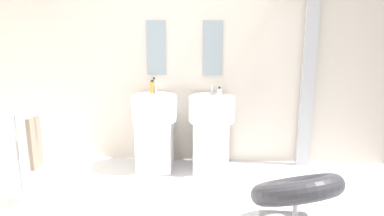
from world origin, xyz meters
The scene contains 11 objects.
rear_partition centered at (0.00, 1.65, 1.30)m, with size 4.80×0.10×2.60m, color beige.
pedestal_sink_left centered at (-0.33, 1.32, 0.48)m, with size 0.52×0.52×0.97m.
pedestal_sink_right centered at (0.33, 1.32, 0.48)m, with size 0.52×0.52×0.97m.
vanity_mirror_left centered at (-0.33, 1.58, 1.38)m, with size 0.22×0.03×0.62m, color #8C9EA8.
vanity_mirror_right centered at (0.33, 1.58, 1.38)m, with size 0.22×0.03×0.62m, color #8C9EA8.
shower_column centered at (1.40, 1.53, 1.08)m, with size 0.49×0.24×2.05m.
lounge_chair centered at (1.06, 0.03, 0.35)m, with size 1.04×1.04×0.65m.
towel_rack centered at (-1.33, 0.37, 0.63)m, with size 0.37×0.22×0.95m.
soap_bottle_amber centered at (-0.37, 1.47, 0.94)m, with size 0.05×0.05×0.16m.
soap_bottle_clear centered at (0.41, 1.17, 0.94)m, with size 0.04×0.04×0.15m.
soap_bottle_grey centered at (-0.34, 1.50, 0.95)m, with size 0.04×0.04×0.18m.
Camera 1 is at (0.37, -3.17, 1.97)m, focal length 38.87 mm.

